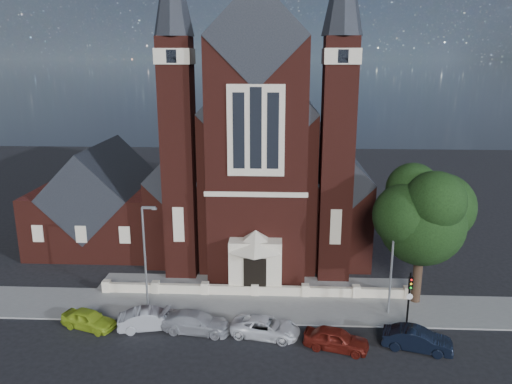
# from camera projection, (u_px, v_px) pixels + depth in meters

# --- Properties ---
(ground) EXTENTS (120.00, 120.00, 0.00)m
(ground) POSITION_uv_depth(u_px,v_px,m) (259.00, 255.00, 48.03)
(ground) COLOR black
(ground) RESTS_ON ground
(pavement_strip) EXTENTS (60.00, 5.00, 0.12)m
(pavement_strip) POSITION_uv_depth(u_px,v_px,m) (254.00, 308.00, 37.89)
(pavement_strip) COLOR slate
(pavement_strip) RESTS_ON ground
(forecourt_paving) EXTENTS (26.00, 3.00, 0.14)m
(forecourt_paving) POSITION_uv_depth(u_px,v_px,m) (256.00, 285.00, 41.75)
(forecourt_paving) COLOR slate
(forecourt_paving) RESTS_ON ground
(forecourt_wall) EXTENTS (24.00, 0.40, 0.90)m
(forecourt_wall) POSITION_uv_depth(u_px,v_px,m) (255.00, 296.00, 39.82)
(forecourt_wall) COLOR beige
(forecourt_wall) RESTS_ON ground
(church) EXTENTS (20.01, 34.90, 29.20)m
(church) POSITION_uv_depth(u_px,v_px,m) (262.00, 156.00, 53.58)
(church) COLOR #451812
(church) RESTS_ON ground
(parish_hall) EXTENTS (12.00, 12.20, 10.24)m
(parish_hall) POSITION_uv_depth(u_px,v_px,m) (103.00, 204.00, 50.61)
(parish_hall) COLOR #451812
(parish_hall) RESTS_ON ground
(street_tree) EXTENTS (6.40, 6.60, 10.70)m
(street_tree) POSITION_uv_depth(u_px,v_px,m) (425.00, 218.00, 36.70)
(street_tree) COLOR black
(street_tree) RESTS_ON ground
(street_lamp_left) EXTENTS (1.16, 0.22, 8.09)m
(street_lamp_left) POSITION_uv_depth(u_px,v_px,m) (146.00, 252.00, 36.58)
(street_lamp_left) COLOR gray
(street_lamp_left) RESTS_ON ground
(street_lamp_right) EXTENTS (1.16, 0.22, 8.09)m
(street_lamp_right) POSITION_uv_depth(u_px,v_px,m) (394.00, 256.00, 35.77)
(street_lamp_right) COLOR gray
(street_lamp_right) RESTS_ON ground
(traffic_signal) EXTENTS (0.28, 0.42, 4.00)m
(traffic_signal) POSITION_uv_depth(u_px,v_px,m) (410.00, 292.00, 34.73)
(traffic_signal) COLOR black
(traffic_signal) RESTS_ON ground
(car_lime_van) EXTENTS (4.27, 2.80, 1.35)m
(car_lime_van) POSITION_uv_depth(u_px,v_px,m) (89.00, 319.00, 34.88)
(car_lime_van) COLOR #A0BF26
(car_lime_van) RESTS_ON ground
(car_silver_a) EXTENTS (4.70, 2.49, 1.47)m
(car_silver_a) POSITION_uv_depth(u_px,v_px,m) (151.00, 319.00, 34.77)
(car_silver_a) COLOR #97999E
(car_silver_a) RESTS_ON ground
(car_silver_b) EXTENTS (5.08, 2.61, 1.41)m
(car_silver_b) POSITION_uv_depth(u_px,v_px,m) (196.00, 322.00, 34.43)
(car_silver_b) COLOR #9E9FA5
(car_silver_b) RESTS_ON ground
(car_white_suv) EXTENTS (5.03, 3.02, 1.31)m
(car_white_suv) POSITION_uv_depth(u_px,v_px,m) (265.00, 327.00, 33.87)
(car_white_suv) COLOR white
(car_white_suv) RESTS_ON ground
(car_dark_red) EXTENTS (4.52, 2.78, 1.44)m
(car_dark_red) POSITION_uv_depth(u_px,v_px,m) (336.00, 339.00, 32.34)
(car_dark_red) COLOR maroon
(car_dark_red) RESTS_ON ground
(car_navy) EXTENTS (4.66, 2.65, 1.45)m
(car_navy) POSITION_uv_depth(u_px,v_px,m) (417.00, 340.00, 32.26)
(car_navy) COLOR black
(car_navy) RESTS_ON ground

